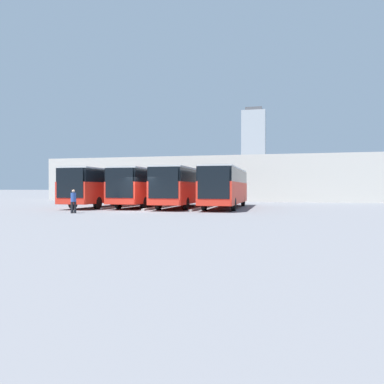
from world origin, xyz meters
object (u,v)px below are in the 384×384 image
bus_0 (226,186)px  bus_1 (184,186)px  pedestrian (73,201)px  bus_3 (106,186)px  bus_2 (147,186)px

bus_0 → bus_1: same height
bus_0 → pedestrian: bearing=43.6°
bus_1 → pedestrian: bus_1 is taller
pedestrian → bus_3: bearing=-112.1°
bus_2 → bus_3: same height
bus_2 → bus_3: size_ratio=1.00×
bus_2 → bus_0: bearing=173.9°
bus_1 → pedestrian: size_ratio=7.55×
bus_1 → bus_3: bearing=1.1°
bus_0 → bus_1: size_ratio=1.00×
pedestrian → bus_2: bearing=-135.2°
bus_1 → pedestrian: 10.38m
bus_1 → bus_2: bearing=-9.6°
bus_0 → bus_2: (7.33, -0.71, 0.00)m
bus_2 → bus_3: bearing=11.7°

